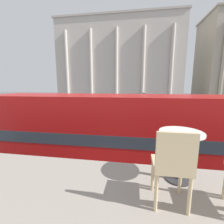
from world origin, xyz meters
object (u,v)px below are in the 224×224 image
pedestrian_red (99,102)px  traffic_light_mid (143,101)px  double_decker_bus (109,135)px  pedestrian_olive (178,106)px  car_white (110,106)px  car_black (130,110)px  plaza_building_left (119,62)px  cafe_dining_table (180,145)px  cafe_chair_0 (172,164)px

pedestrian_red → traffic_light_mid: bearing=-97.6°
traffic_light_mid → double_decker_bus: bearing=-98.5°
traffic_light_mid → pedestrian_red: 14.07m
traffic_light_mid → pedestrian_olive: size_ratio=1.92×
car_white → car_black: size_ratio=1.00×
double_decker_bus → car_white: size_ratio=2.53×
pedestrian_red → double_decker_bus: bearing=-121.8°
car_white → car_black: bearing=-39.4°
double_decker_bus → plaza_building_left: (-4.29, 41.25, 9.53)m
double_decker_bus → car_black: size_ratio=2.53×
plaza_building_left → car_black: size_ratio=8.66×
double_decker_bus → car_black: 16.62m
traffic_light_mid → pedestrian_red: (-8.80, 10.90, -1.30)m
car_white → double_decker_bus: bearing=-70.3°
car_white → car_black: 5.92m
cafe_dining_table → pedestrian_olive: size_ratio=0.40×
traffic_light_mid → car_white: 8.88m
cafe_chair_0 → pedestrian_olive: cafe_chair_0 is taller
plaza_building_left → cafe_chair_0: bearing=-82.8°
cafe_chair_0 → plaza_building_left: size_ratio=0.03×
pedestrian_red → cafe_dining_table: bearing=-120.6°
cafe_dining_table → plaza_building_left: plaza_building_left is taller
cafe_dining_table → car_white: 25.85m
cafe_dining_table → plaza_building_left: 46.49m
pedestrian_red → car_white: bearing=-100.0°
cafe_dining_table → traffic_light_mid: bearing=88.7°
double_decker_bus → plaza_building_left: size_ratio=0.29×
cafe_chair_0 → car_black: (-1.18, 21.19, -2.82)m
cafe_dining_table → plaza_building_left: (-6.04, 45.36, 8.21)m
plaza_building_left → cafe_dining_table: bearing=-82.4°
car_black → car_white: bearing=110.2°
car_black → pedestrian_olive: bearing=3.8°
cafe_chair_0 → plaza_building_left: (-5.81, 45.89, 8.23)m
double_decker_bus → car_white: (-3.50, 21.05, -1.53)m
double_decker_bus → pedestrian_red: size_ratio=6.09×
plaza_building_left → car_black: 27.46m
plaza_building_left → car_white: (0.80, -20.20, -11.06)m
cafe_chair_0 → plaza_building_left: 46.99m
double_decker_bus → plaza_building_left: bearing=103.4°
traffic_light_mid → car_white: size_ratio=0.84×
cafe_chair_0 → car_black: bearing=100.9°
pedestrian_olive → cafe_dining_table: bearing=1.9°
cafe_chair_0 → car_black: 21.41m
double_decker_bus → pedestrian_olive: bearing=75.4°
pedestrian_red → plaza_building_left: bearing=35.2°
traffic_light_mid → car_black: size_ratio=0.84×
cafe_dining_table → car_black: size_ratio=0.17×
plaza_building_left → traffic_light_mid: plaza_building_left is taller
car_black → double_decker_bus: bearing=-111.3°
traffic_light_mid → pedestrian_olive: (5.91, 5.57, -1.25)m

